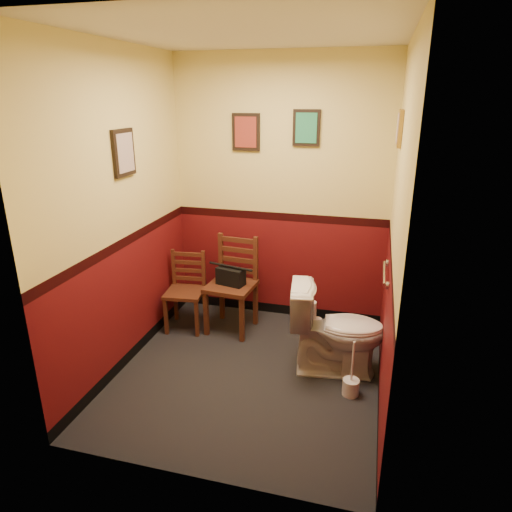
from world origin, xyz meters
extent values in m
cube|color=black|center=(0.00, 0.00, 0.00)|extent=(2.20, 2.40, 0.00)
cube|color=silver|center=(0.00, 0.00, 2.70)|extent=(2.20, 2.40, 0.00)
cube|color=#580E10|center=(0.00, 1.20, 1.35)|extent=(2.20, 0.00, 2.70)
cube|color=#580E10|center=(0.00, -1.20, 1.35)|extent=(2.20, 0.00, 2.70)
cube|color=#580E10|center=(-1.10, 0.00, 1.35)|extent=(0.00, 2.40, 2.70)
cube|color=#580E10|center=(1.10, 0.00, 1.35)|extent=(0.00, 2.40, 2.70)
cylinder|color=silver|center=(1.07, 0.25, 0.95)|extent=(0.03, 0.50, 0.03)
cylinder|color=silver|center=(1.09, 0.00, 0.95)|extent=(0.02, 0.06, 0.06)
cylinder|color=silver|center=(1.09, 0.50, 0.95)|extent=(0.02, 0.06, 0.06)
cube|color=black|center=(-0.35, 1.18, 1.95)|extent=(0.28, 0.03, 0.36)
cube|color=maroon|center=(-0.35, 1.17, 1.95)|extent=(0.22, 0.01, 0.30)
cube|color=black|center=(0.25, 1.18, 2.00)|extent=(0.26, 0.03, 0.34)
cube|color=#2A865B|center=(0.25, 1.17, 2.00)|extent=(0.20, 0.01, 0.28)
cube|color=black|center=(-1.08, 0.10, 1.85)|extent=(0.03, 0.30, 0.38)
cube|color=tan|center=(-1.07, 0.10, 1.85)|extent=(0.01, 0.24, 0.31)
cube|color=olive|center=(1.08, 0.60, 2.05)|extent=(0.03, 0.34, 0.28)
cube|color=tan|center=(1.07, 0.60, 2.05)|extent=(0.01, 0.28, 0.22)
imported|color=white|center=(0.72, 0.23, 0.40)|extent=(0.87, 0.56, 0.80)
cylinder|color=silver|center=(0.88, -0.08, 0.07)|extent=(0.13, 0.13, 0.13)
cylinder|color=silver|center=(0.88, -0.08, 0.29)|extent=(0.02, 0.02, 0.38)
cube|color=#4B2516|center=(-0.85, 0.63, 0.40)|extent=(0.41, 0.41, 0.04)
cube|color=#4B2516|center=(-0.99, 0.45, 0.20)|extent=(0.04, 0.04, 0.40)
cube|color=#4B2516|center=(-1.03, 0.77, 0.20)|extent=(0.04, 0.04, 0.40)
cube|color=#4B2516|center=(-0.67, 0.49, 0.20)|extent=(0.04, 0.04, 0.40)
cube|color=#4B2516|center=(-0.71, 0.81, 0.20)|extent=(0.04, 0.04, 0.40)
cube|color=#4B2516|center=(-1.03, 0.77, 0.60)|extent=(0.04, 0.03, 0.40)
cube|color=#4B2516|center=(-0.71, 0.81, 0.60)|extent=(0.04, 0.03, 0.40)
cube|color=#4B2516|center=(-0.87, 0.79, 0.49)|extent=(0.30, 0.06, 0.04)
cube|color=#4B2516|center=(-0.87, 0.79, 0.58)|extent=(0.30, 0.06, 0.04)
cube|color=#4B2516|center=(-0.87, 0.79, 0.67)|extent=(0.30, 0.06, 0.04)
cube|color=#4B2516|center=(-0.87, 0.79, 0.75)|extent=(0.30, 0.06, 0.04)
cube|color=#4B2516|center=(-0.39, 0.72, 0.48)|extent=(0.49, 0.49, 0.04)
cube|color=#4B2516|center=(-0.59, 0.54, 0.24)|extent=(0.05, 0.05, 0.48)
cube|color=#4B2516|center=(-0.56, 0.93, 0.24)|extent=(0.05, 0.05, 0.48)
cube|color=#4B2516|center=(-0.21, 0.51, 0.24)|extent=(0.05, 0.05, 0.48)
cube|color=#4B2516|center=(-0.18, 0.89, 0.24)|extent=(0.05, 0.05, 0.48)
cube|color=#4B2516|center=(-0.56, 0.93, 0.72)|extent=(0.05, 0.04, 0.48)
cube|color=#4B2516|center=(-0.18, 0.90, 0.72)|extent=(0.05, 0.04, 0.48)
cube|color=#4B2516|center=(-0.37, 0.92, 0.59)|extent=(0.36, 0.06, 0.05)
cube|color=#4B2516|center=(-0.37, 0.92, 0.70)|extent=(0.36, 0.06, 0.05)
cube|color=#4B2516|center=(-0.37, 0.92, 0.80)|extent=(0.36, 0.06, 0.05)
cube|color=#4B2516|center=(-0.37, 0.92, 0.91)|extent=(0.36, 0.06, 0.05)
cube|color=black|center=(-0.39, 0.72, 0.59)|extent=(0.30, 0.20, 0.17)
cylinder|color=black|center=(-0.39, 0.72, 0.69)|extent=(0.24, 0.08, 0.02)
cylinder|color=silver|center=(0.34, 0.98, 0.05)|extent=(0.11, 0.11, 0.10)
cylinder|color=silver|center=(0.46, 0.98, 0.05)|extent=(0.11, 0.11, 0.10)
cylinder|color=silver|center=(0.40, 0.97, 0.15)|extent=(0.11, 0.11, 0.10)
cylinder|color=silver|center=(0.40, 0.95, 0.25)|extent=(0.11, 0.11, 0.10)
camera|label=1|loc=(0.94, -3.29, 2.30)|focal=32.00mm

